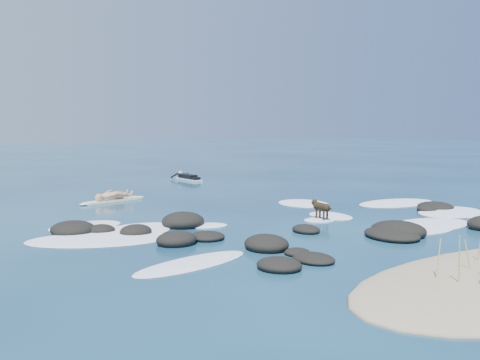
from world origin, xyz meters
TOP-DOWN VIEW (x-y plane):
  - ground at (0.00, 0.00)m, footprint 160.00×160.00m
  - reef_rocks at (-1.29, -2.08)m, footprint 14.13×7.66m
  - breaking_foam at (-0.23, -0.63)m, footprint 15.98×8.21m
  - standing_surfer_rig at (-3.86, 6.77)m, footprint 3.01×1.31m
  - paddling_surfer_rig at (2.28, 12.84)m, footprint 1.18×2.64m
  - dog at (0.63, -0.82)m, footprint 0.28×1.07m

SIDE VIEW (x-z plane):
  - ground at x=0.00m, z-range 0.00..0.00m
  - breaking_foam at x=-0.23m, z-range -0.05..0.07m
  - reef_rocks at x=-1.29m, z-range -0.18..0.40m
  - paddling_surfer_rig at x=2.28m, z-range -0.07..0.38m
  - dog at x=0.63m, z-range 0.11..0.79m
  - standing_surfer_rig at x=-3.86m, z-range -0.18..1.57m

